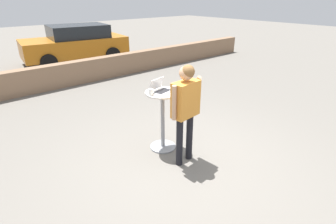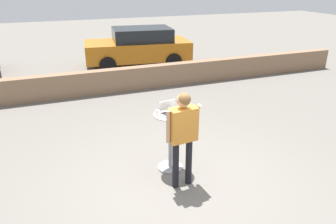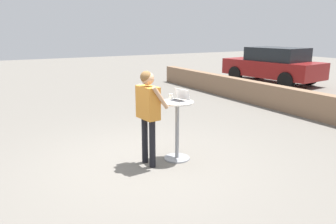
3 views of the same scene
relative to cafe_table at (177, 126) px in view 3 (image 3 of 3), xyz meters
The scene contains 7 objects.
ground_plane 0.88m from the cafe_table, 94.91° to the right, with size 50.00×50.00×0.00m, color slate.
pavement_kerb 4.80m from the cafe_table, 90.62° to the left, with size 17.01×0.35×0.72m.
cafe_table is the anchor object (origin of this frame).
laptop 0.51m from the cafe_table, 103.87° to the left, with size 0.39×0.35×0.22m.
coffee_mug 0.57m from the cafe_table, behind, with size 0.11×0.08×0.10m.
standing_person 0.73m from the cafe_table, 91.44° to the right, with size 0.60×0.40×1.69m.
parked_car_near_street 10.27m from the cafe_table, 123.61° to the left, with size 4.62×2.39×1.63m.
Camera 3 is at (4.98, -2.40, 2.34)m, focal length 35.00 mm.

